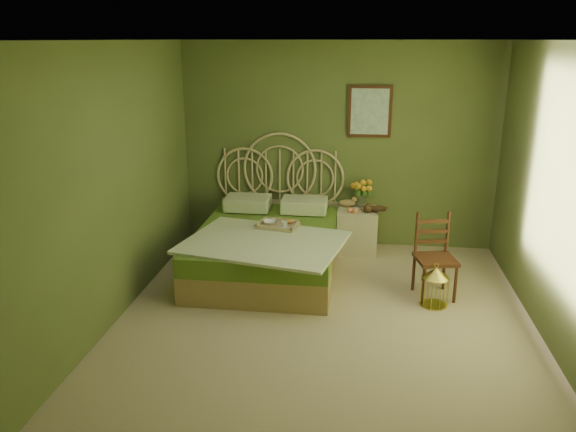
# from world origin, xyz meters

# --- Properties ---
(floor) EXTENTS (4.50, 4.50, 0.00)m
(floor) POSITION_xyz_m (0.00, 0.00, 0.00)
(floor) COLOR tan
(floor) RESTS_ON ground
(ceiling) EXTENTS (4.50, 4.50, 0.00)m
(ceiling) POSITION_xyz_m (0.00, 0.00, 2.60)
(ceiling) COLOR silver
(ceiling) RESTS_ON wall_back
(wall_back) EXTENTS (4.00, 0.00, 4.00)m
(wall_back) POSITION_xyz_m (0.00, 2.25, 1.30)
(wall_back) COLOR #5E6C38
(wall_back) RESTS_ON floor
(wall_left) EXTENTS (0.00, 4.50, 4.50)m
(wall_left) POSITION_xyz_m (-2.00, 0.00, 1.30)
(wall_left) COLOR #5E6C38
(wall_left) RESTS_ON floor
(wall_right) EXTENTS (0.00, 4.50, 4.50)m
(wall_right) POSITION_xyz_m (2.00, 0.00, 1.30)
(wall_right) COLOR #5E6C38
(wall_right) RESTS_ON floor
(wall_art) EXTENTS (0.54, 0.04, 0.64)m
(wall_art) POSITION_xyz_m (0.38, 2.22, 1.75)
(wall_art) COLOR #351B0E
(wall_art) RESTS_ON wall_back
(bed) EXTENTS (1.85, 2.34, 1.45)m
(bed) POSITION_xyz_m (-0.75, 1.22, 0.32)
(bed) COLOR #A88554
(bed) RESTS_ON floor
(nightstand) EXTENTS (0.50, 0.50, 0.98)m
(nightstand) POSITION_xyz_m (0.29, 1.99, 0.35)
(nightstand) COLOR beige
(nightstand) RESTS_ON floor
(chair) EXTENTS (0.47, 0.47, 0.88)m
(chair) POSITION_xyz_m (1.11, 0.79, 0.49)
(chair) COLOR #351B0E
(chair) RESTS_ON floor
(birdcage) EXTENTS (0.27, 0.27, 0.42)m
(birdcage) POSITION_xyz_m (1.09, 0.50, 0.20)
(birdcage) COLOR #AF9C38
(birdcage) RESTS_ON floor
(book_lower) EXTENTS (0.19, 0.23, 0.02)m
(book_lower) POSITION_xyz_m (0.46, 2.00, 0.56)
(book_lower) COLOR #381E0F
(book_lower) RESTS_ON nightstand
(book_upper) EXTENTS (0.27, 0.28, 0.02)m
(book_upper) POSITION_xyz_m (0.46, 2.00, 0.58)
(book_upper) COLOR #472819
(book_upper) RESTS_ON nightstand
(cereal_bowl) EXTENTS (0.18, 0.18, 0.04)m
(cereal_bowl) POSITION_xyz_m (-0.72, 1.24, 0.58)
(cereal_bowl) COLOR white
(cereal_bowl) RESTS_ON bed
(coffee_cup) EXTENTS (0.09, 0.09, 0.07)m
(coffee_cup) POSITION_xyz_m (-0.54, 1.13, 0.59)
(coffee_cup) COLOR white
(coffee_cup) RESTS_ON bed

